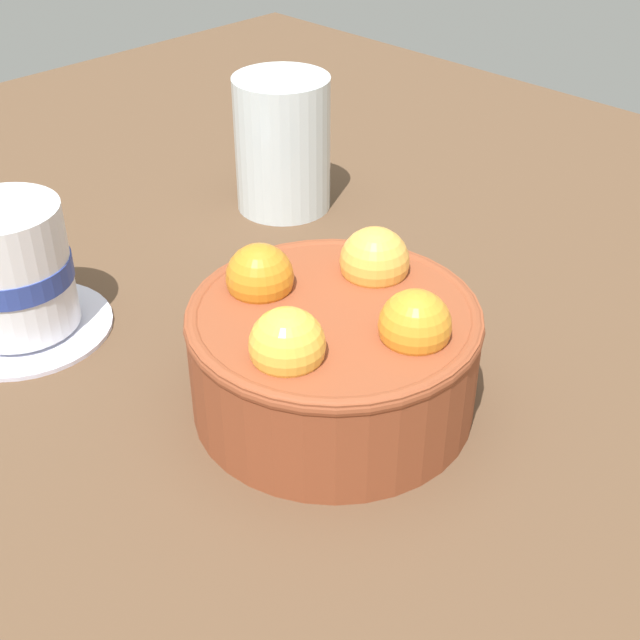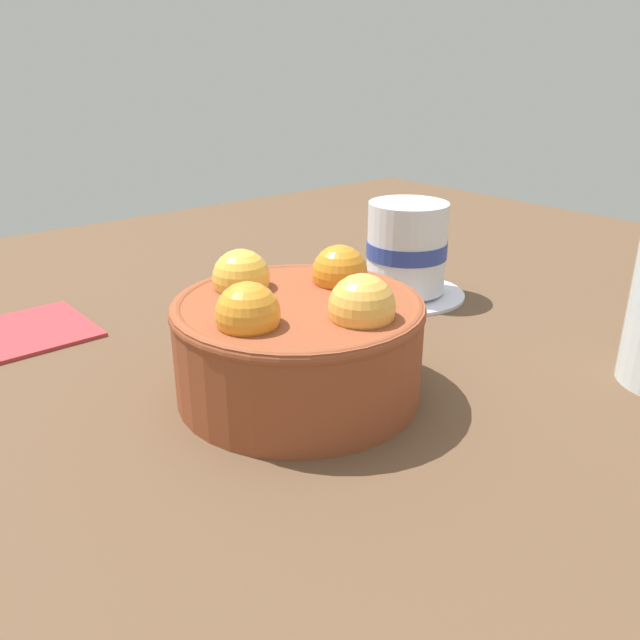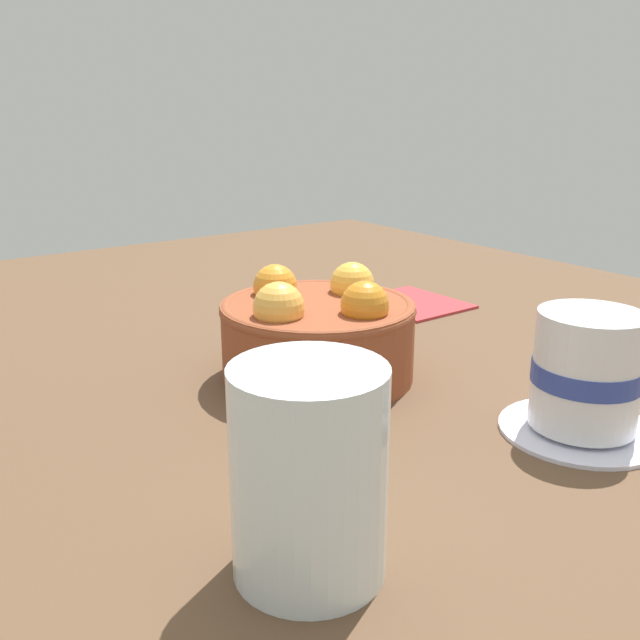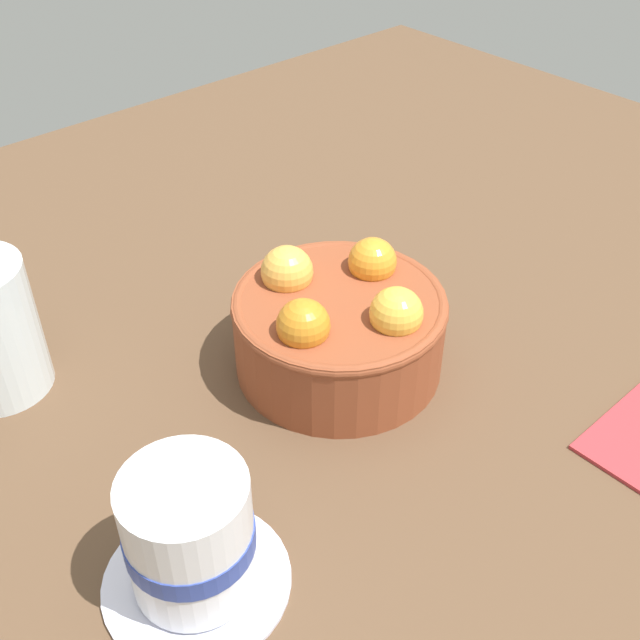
# 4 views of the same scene
# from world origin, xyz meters

# --- Properties ---
(ground_plane) EXTENTS (1.29, 1.10, 0.04)m
(ground_plane) POSITION_xyz_m (0.00, 0.00, -0.02)
(ground_plane) COLOR brown
(terracotta_bowl) EXTENTS (0.16, 0.16, 0.09)m
(terracotta_bowl) POSITION_xyz_m (-0.00, 0.00, 0.04)
(terracotta_bowl) COLOR brown
(terracotta_bowl) RESTS_ON ground_plane
(coffee_cup) EXTENTS (0.11, 0.11, 0.09)m
(coffee_cup) POSITION_xyz_m (-0.19, -0.09, 0.04)
(coffee_cup) COLOR white
(coffee_cup) RESTS_ON ground_plane
(folded_napkin) EXTENTS (0.11, 0.10, 0.01)m
(folded_napkin) POSITION_xyz_m (0.12, -0.22, 0.00)
(folded_napkin) COLOR #B23338
(folded_napkin) RESTS_ON ground_plane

